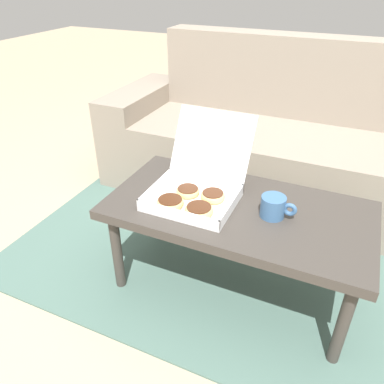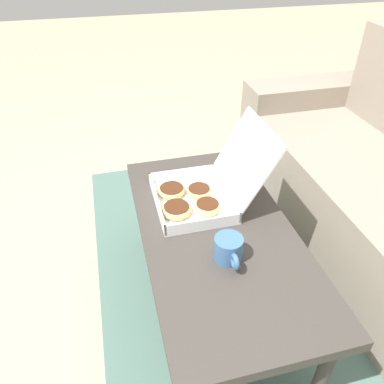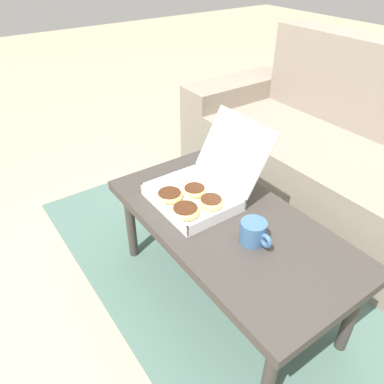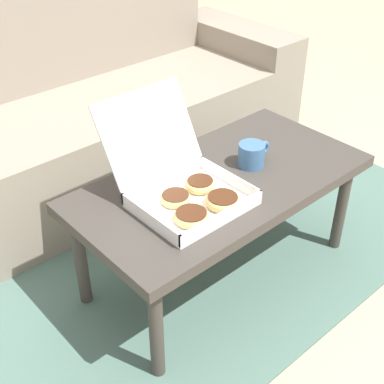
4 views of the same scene
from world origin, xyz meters
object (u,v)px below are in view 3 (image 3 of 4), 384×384
at_px(coffee_table, 229,229).
at_px(coffee_mug, 254,232).
at_px(pastry_box, 199,190).
at_px(couch, 364,175).

bearing_deg(coffee_table, coffee_mug, -3.67).
distance_m(pastry_box, coffee_mug, 0.31).
height_order(pastry_box, coffee_mug, pastry_box).
relative_size(coffee_table, coffee_mug, 7.63).
xyz_separation_m(coffee_table, pastry_box, (-0.17, -0.02, 0.10)).
distance_m(couch, coffee_mug, 0.95).
bearing_deg(pastry_box, coffee_table, 6.23).
height_order(couch, coffee_mug, couch).
relative_size(pastry_box, coffee_mug, 3.08).
distance_m(coffee_table, pastry_box, 0.20).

